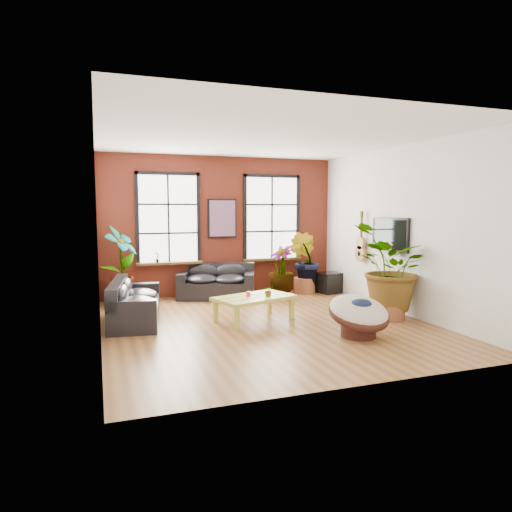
# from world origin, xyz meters

# --- Properties ---
(room) EXTENTS (6.04, 6.54, 3.54)m
(room) POSITION_xyz_m (0.00, 0.15, 1.75)
(room) COLOR brown
(room) RESTS_ON ground
(sofa_back) EXTENTS (2.03, 1.47, 0.84)m
(sofa_back) POSITION_xyz_m (-0.25, 2.82, 0.38)
(sofa_back) COLOR black
(sofa_back) RESTS_ON ground
(sofa_left) EXTENTS (1.16, 2.17, 0.82)m
(sofa_left) POSITION_xyz_m (-2.40, 0.99, 0.37)
(sofa_left) COLOR black
(sofa_left) RESTS_ON ground
(coffee_table) EXTENTS (1.72, 1.32, 0.59)m
(coffee_table) POSITION_xyz_m (-0.14, 0.32, 0.43)
(coffee_table) COLOR #BBC446
(coffee_table) RESTS_ON ground
(papasan_chair) EXTENTS (1.09, 1.10, 0.78)m
(papasan_chair) POSITION_xyz_m (1.19, -1.34, 0.40)
(papasan_chair) COLOR #3B1B15
(papasan_chair) RESTS_ON ground
(poster) EXTENTS (0.74, 0.06, 0.98)m
(poster) POSITION_xyz_m (0.00, 3.18, 1.95)
(poster) COLOR black
(poster) RESTS_ON room
(tv_wall_unit) EXTENTS (0.13, 1.86, 1.20)m
(tv_wall_unit) POSITION_xyz_m (2.93, 0.60, 1.54)
(tv_wall_unit) COLOR black
(tv_wall_unit) RESTS_ON room
(media_box) EXTENTS (0.74, 0.66, 0.53)m
(media_box) POSITION_xyz_m (2.73, 2.52, 0.27)
(media_box) COLOR black
(media_box) RESTS_ON ground
(pot_back_left) EXTENTS (0.66, 0.66, 0.38)m
(pot_back_left) POSITION_xyz_m (-2.53, 2.73, 0.19)
(pot_back_left) COLOR brown
(pot_back_left) RESTS_ON ground
(pot_back_right) EXTENTS (0.68, 0.68, 0.41)m
(pot_back_right) POSITION_xyz_m (2.07, 2.69, 0.20)
(pot_back_right) COLOR brown
(pot_back_right) RESTS_ON ground
(pot_right_wall) EXTENTS (0.58, 0.58, 0.41)m
(pot_right_wall) POSITION_xyz_m (2.47, -0.47, 0.20)
(pot_right_wall) COLOR brown
(pot_right_wall) RESTS_ON ground
(pot_mid) EXTENTS (0.55, 0.55, 0.32)m
(pot_mid) POSITION_xyz_m (1.29, 2.38, 0.16)
(pot_mid) COLOR brown
(pot_mid) RESTS_ON ground
(floor_plant_back_left) EXTENTS (1.01, 1.06, 1.67)m
(floor_plant_back_left) POSITION_xyz_m (-2.50, 2.75, 0.98)
(floor_plant_back_left) COLOR #235416
(floor_plant_back_left) RESTS_ON ground
(floor_plant_back_right) EXTENTS (0.98, 1.01, 1.42)m
(floor_plant_back_right) POSITION_xyz_m (2.08, 2.72, 0.86)
(floor_plant_back_right) COLOR #235416
(floor_plant_back_right) RESTS_ON ground
(floor_plant_right_wall) EXTENTS (2.08, 2.06, 1.74)m
(floor_plant_right_wall) POSITION_xyz_m (2.49, -0.45, 1.03)
(floor_plant_right_wall) COLOR #235416
(floor_plant_right_wall) RESTS_ON ground
(floor_plant_mid) EXTENTS (0.86, 0.86, 1.16)m
(floor_plant_mid) POSITION_xyz_m (1.28, 2.34, 0.72)
(floor_plant_mid) COLOR #235416
(floor_plant_mid) RESTS_ON ground
(table_plant) EXTENTS (0.24, 0.21, 0.24)m
(table_plant) POSITION_xyz_m (0.12, 0.21, 0.61)
(table_plant) COLOR #235416
(table_plant) RESTS_ON coffee_table
(sill_plant_left) EXTENTS (0.17, 0.17, 0.27)m
(sill_plant_left) POSITION_xyz_m (-1.65, 3.13, 1.04)
(sill_plant_left) COLOR #235416
(sill_plant_left) RESTS_ON room
(sill_plant_right) EXTENTS (0.19, 0.19, 0.27)m
(sill_plant_right) POSITION_xyz_m (1.70, 3.13, 1.04)
(sill_plant_right) COLOR #235416
(sill_plant_right) RESTS_ON room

